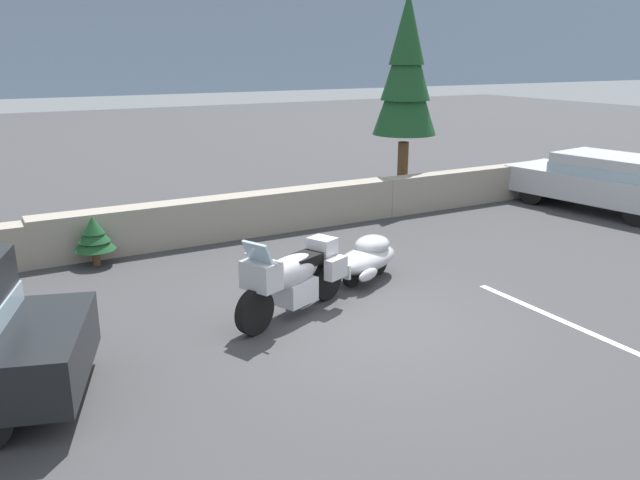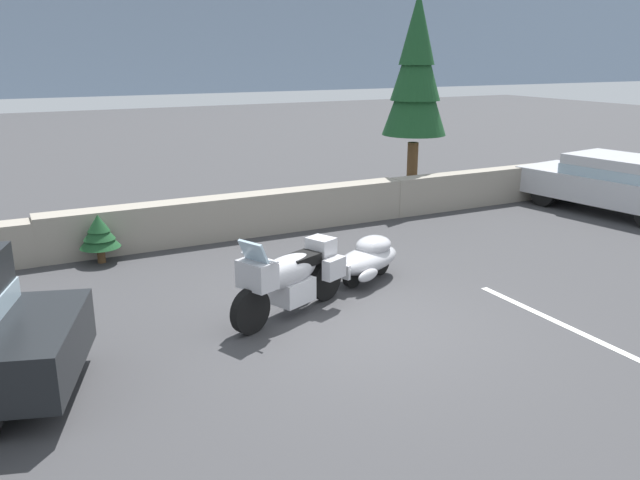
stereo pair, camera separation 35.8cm
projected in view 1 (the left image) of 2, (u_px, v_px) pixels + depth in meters
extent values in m
plane|color=#38383A|center=(363.00, 323.00, 9.30)|extent=(80.00, 80.00, 0.00)
cube|color=gray|center=(231.00, 217.00, 13.52)|extent=(8.00, 0.55, 0.90)
cube|color=gray|center=(509.00, 182.00, 17.21)|extent=(8.00, 0.44, 0.91)
cylinder|color=black|center=(255.00, 312.00, 8.85)|extent=(0.66, 0.39, 0.66)
cylinder|color=black|center=(326.00, 280.00, 10.10)|extent=(0.66, 0.39, 0.66)
cube|color=silver|center=(295.00, 291.00, 9.50)|extent=(0.72, 0.64, 0.36)
ellipsoid|color=#B2B2B7|center=(290.00, 272.00, 9.33)|extent=(1.28, 0.88, 0.48)
cube|color=#B2B2B7|center=(261.00, 275.00, 8.82)|extent=(0.54, 0.62, 0.40)
cube|color=#9EB7C6|center=(258.00, 253.00, 8.69)|extent=(0.35, 0.48, 0.34)
cube|color=black|center=(303.00, 260.00, 9.53)|extent=(0.66, 0.55, 0.16)
cube|color=#B2B2B7|center=(322.00, 246.00, 9.86)|extent=(0.45, 0.49, 0.28)
cube|color=#B2B2B7|center=(336.00, 268.00, 9.73)|extent=(0.43, 0.30, 0.32)
cube|color=#B2B2B7|center=(305.00, 261.00, 10.08)|extent=(0.43, 0.30, 0.32)
cylinder|color=silver|center=(263.00, 258.00, 8.79)|extent=(0.31, 0.66, 0.04)
cylinder|color=silver|center=(257.00, 294.00, 8.81)|extent=(0.26, 0.16, 0.54)
cylinder|color=black|center=(352.00, 274.00, 10.69)|extent=(0.44, 0.26, 0.44)
cylinder|color=black|center=(379.00, 262.00, 11.31)|extent=(0.44, 0.26, 0.44)
ellipsoid|color=#B2B2B7|center=(366.00, 259.00, 10.96)|extent=(1.65, 1.22, 0.40)
ellipsoid|color=#B2B2B7|center=(372.00, 244.00, 11.03)|extent=(0.88, 0.80, 0.32)
cube|color=silver|center=(342.00, 271.00, 10.42)|extent=(0.18, 0.32, 0.24)
ellipsoid|color=#B2B2B7|center=(368.00, 275.00, 10.48)|extent=(0.53, 0.33, 0.20)
ellipsoid|color=#B2B2B7|center=(337.00, 267.00, 10.86)|extent=(0.53, 0.33, 0.20)
cylinder|color=silver|center=(328.00, 283.00, 10.15)|extent=(0.66, 0.32, 0.05)
cylinder|color=black|center=(21.00, 345.00, 7.80)|extent=(0.71, 0.42, 0.68)
cylinder|color=black|center=(533.00, 191.00, 16.54)|extent=(0.31, 0.70, 0.68)
cylinder|color=black|center=(567.00, 184.00, 17.45)|extent=(0.31, 0.70, 0.68)
cylinder|color=black|center=(639.00, 212.00, 14.42)|extent=(0.31, 0.70, 0.68)
cube|color=#B7B7BC|center=(601.00, 186.00, 15.86)|extent=(2.44, 4.71, 0.64)
cube|color=#B7B7BC|center=(612.00, 165.00, 15.53)|extent=(1.94, 2.68, 0.48)
cube|color=#9EB7C6|center=(611.00, 170.00, 15.56)|extent=(1.98, 2.73, 0.24)
cylinder|color=brown|center=(402.00, 171.00, 17.02)|extent=(0.29, 0.29, 1.54)
cone|color=#194723|center=(406.00, 87.00, 16.40)|extent=(1.66, 1.66, 2.43)
cone|color=#194723|center=(407.00, 57.00, 16.19)|extent=(1.29, 1.29, 2.13)
cone|color=#194723|center=(408.00, 27.00, 15.99)|extent=(0.91, 0.91, 1.83)
cylinder|color=brown|center=(96.00, 258.00, 11.81)|extent=(0.15, 0.15, 0.27)
cone|color=#194723|center=(94.00, 238.00, 11.70)|extent=(0.75, 0.75, 0.42)
cone|color=#194723|center=(93.00, 232.00, 11.66)|extent=(0.58, 0.58, 0.37)
cone|color=#194723|center=(93.00, 225.00, 11.63)|extent=(0.41, 0.41, 0.32)
cube|color=silver|center=(569.00, 324.00, 9.26)|extent=(0.12, 3.60, 0.01)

